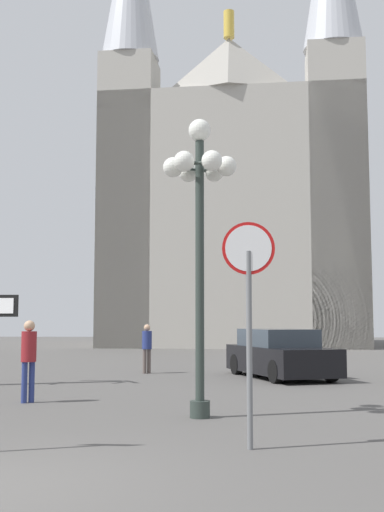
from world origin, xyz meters
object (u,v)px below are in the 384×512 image
at_px(parked_car_near_black, 280,355).
at_px(pedestrian_walking, 147,344).
at_px(street_lamp, 200,203).
at_px(cathedral, 234,205).
at_px(pedestrian_standing, 29,353).
at_px(stop_sign, 249,290).

height_order(parked_car_near_black, pedestrian_walking, pedestrian_walking).
bearing_deg(street_lamp, pedestrian_walking, 104.20).
bearing_deg(pedestrian_walking, street_lamp, -75.80).
distance_m(cathedral, street_lamp, 33.71).
relative_size(cathedral, pedestrian_standing, 18.68).
height_order(street_lamp, pedestrian_walking, street_lamp).
bearing_deg(pedestrian_standing, pedestrian_walking, 79.75).
bearing_deg(cathedral, stop_sign, -88.94).
bearing_deg(pedestrian_walking, pedestrian_standing, -100.25).
distance_m(parked_car_near_black, pedestrian_standing, 8.50).
height_order(cathedral, parked_car_near_black, cathedral).
relative_size(street_lamp, pedestrian_standing, 3.16).
relative_size(parked_car_near_black, pedestrian_standing, 2.83).
relative_size(cathedral, stop_sign, 10.44).
bearing_deg(pedestrian_walking, cathedral, 83.81).
distance_m(cathedral, parked_car_near_black, 26.68).
height_order(cathedral, pedestrian_walking, cathedral).
distance_m(stop_sign, parked_car_near_black, 11.04).
bearing_deg(parked_car_near_black, pedestrian_walking, 163.78).
bearing_deg(cathedral, pedestrian_standing, -97.18).
xyz_separation_m(parked_car_near_black, pedestrian_standing, (-5.63, -6.36, 0.35)).
relative_size(parked_car_near_black, pedestrian_walking, 3.06).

